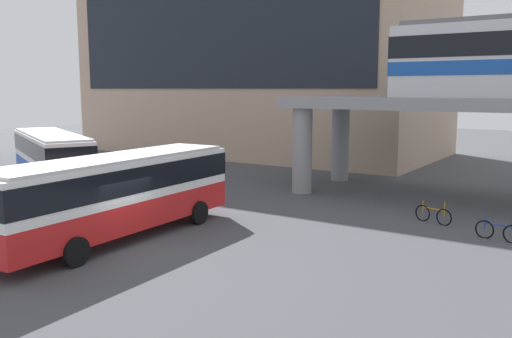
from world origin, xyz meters
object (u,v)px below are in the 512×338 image
(bus_secondary, at_px, (51,154))
(bicycle_blue, at_px, (498,231))
(pedestrian_near_building, at_px, (182,178))
(bicycle_orange, at_px, (433,215))
(station_building, at_px, (262,34))
(bus_main, at_px, (116,188))

(bus_secondary, distance_m, bicycle_blue, 24.06)
(pedestrian_near_building, bearing_deg, bus_secondary, -158.40)
(bicycle_orange, height_order, pedestrian_near_building, pedestrian_near_building)
(station_building, distance_m, bicycle_orange, 30.37)
(bus_main, xyz_separation_m, bicycle_orange, (9.44, 9.30, -1.63))
(station_building, height_order, bicycle_orange, station_building)
(station_building, relative_size, pedestrian_near_building, 17.28)
(bicycle_orange, xyz_separation_m, pedestrian_near_building, (-13.62, -0.81, 0.50))
(bicycle_orange, distance_m, pedestrian_near_building, 13.65)
(pedestrian_near_building, bearing_deg, bus_main, -63.78)
(bus_main, bearing_deg, bus_secondary, 154.39)
(bus_secondary, bearing_deg, bicycle_blue, 5.57)
(bicycle_blue, bearing_deg, station_building, 139.55)
(bus_main, height_order, bus_secondary, same)
(bus_main, xyz_separation_m, bus_secondary, (-11.60, 5.56, 0.00))
(bicycle_orange, relative_size, bicycle_blue, 0.97)
(bus_secondary, bearing_deg, bicycle_orange, 10.09)
(bicycle_orange, bearing_deg, bicycle_blue, -26.35)
(bus_secondary, relative_size, pedestrian_near_building, 6.07)
(bus_main, distance_m, bicycle_orange, 13.35)
(station_building, bearing_deg, bicycle_blue, -40.45)
(bicycle_blue, relative_size, pedestrian_near_building, 0.97)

